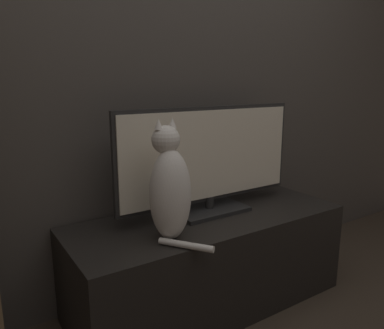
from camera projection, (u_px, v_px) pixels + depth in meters
The scene contains 4 objects.
wall_back at pixel (175, 51), 1.96m from camera, with size 4.80×0.05×2.60m.
tv_stand at pixel (208, 260), 1.93m from camera, with size 1.41×0.55×0.48m.
tv at pixel (210, 160), 1.89m from camera, with size 1.03×0.23×0.54m.
cat at pixel (169, 189), 1.57m from camera, with size 0.18×0.32×0.52m.
Camera 1 is at (-1.05, -0.53, 1.15)m, focal length 35.00 mm.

